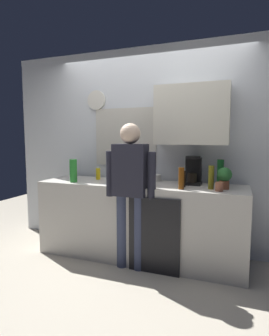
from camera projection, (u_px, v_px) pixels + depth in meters
The scene contains 18 objects.
ground_plane at pixel (130, 267), 3.07m from camera, with size 8.00×8.00×0.00m, color beige.
kitchen_counter at pixel (139, 221), 3.30m from camera, with size 2.45×0.64×0.91m, color beige.
dishwasher_panel at pixel (154, 236), 2.90m from camera, with size 0.56×0.02×0.82m, color black.
back_wall_assembly at pixel (155, 144), 3.55m from camera, with size 4.05×0.42×2.60m.
coffee_maker at pixel (193, 172), 3.18m from camera, with size 0.20×0.20×0.33m.
bottle_green_wine at pixel (220, 173), 3.04m from camera, with size 0.07×0.07×0.30m, color #195923.
bottle_red_vinegar at pixel (116, 173), 3.34m from camera, with size 0.06×0.06×0.22m, color maroon.
bottle_olive_oil at pixel (211, 177), 2.87m from camera, with size 0.06×0.06×0.25m, color olive.
bottle_clear_soda at pixel (73, 171), 3.33m from camera, with size 0.09×0.09×0.28m, color #2D8C33.
bottle_dark_sauce at pixel (183, 179), 3.00m from camera, with size 0.06×0.06×0.18m, color black.
bottle_amber_beer at pixel (181, 178), 2.86m from camera, with size 0.06×0.06×0.23m, color brown.
cup_blue_mug at pixel (110, 180), 3.20m from camera, with size 0.08×0.08×0.10m, color #3351B2.
cup_yellow_cup at pixel (118, 176), 3.57m from camera, with size 0.07×0.07×0.09m, color yellow.
cup_terracotta_mug at pixel (219, 187), 2.77m from camera, with size 0.08×0.08×0.09m, color #B26647.
mixing_bowl at pixel (152, 178), 3.44m from camera, with size 0.22×0.22×0.08m, color white.
potted_plant at pixel (225, 177), 2.87m from camera, with size 0.15×0.15×0.23m.
dish_soap at pixel (98, 174), 3.54m from camera, with size 0.06×0.06×0.18m.
person_at_sink at pixel (130, 184), 2.97m from camera, with size 0.57×0.22×1.60m.
Camera 1 is at (1.06, -2.73, 1.44)m, focal length 29.28 mm.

